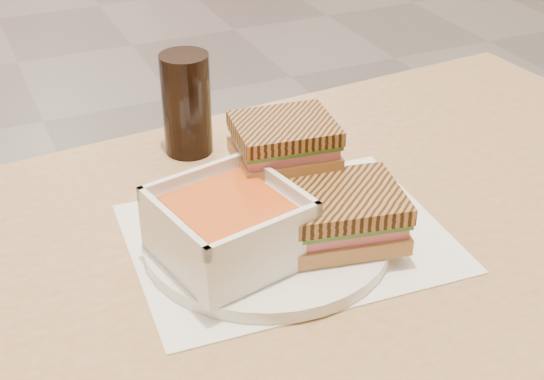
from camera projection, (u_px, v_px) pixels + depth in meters
name	position (u px, v px, depth m)	size (l,w,h in m)	color
main_table	(282.00, 344.00, 0.84)	(1.25, 0.79, 0.75)	tan
tray_liner	(288.00, 238.00, 0.82)	(0.35, 0.28, 0.00)	white
plate	(267.00, 237.00, 0.81)	(0.26, 0.26, 0.01)	white
soup_bowl	(229.00, 228.00, 0.75)	(0.15, 0.15, 0.07)	white
panini_lower	(342.00, 214.00, 0.78)	(0.14, 0.12, 0.05)	#A87548
panini_upper	(284.00, 142.00, 0.82)	(0.12, 0.10, 0.05)	#A87548
cola_glass	(187.00, 104.00, 0.96)	(0.06, 0.06, 0.13)	black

